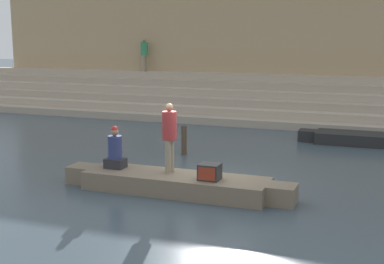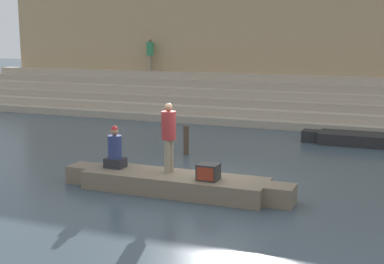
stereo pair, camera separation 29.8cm
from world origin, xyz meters
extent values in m
plane|color=#3D4C56|center=(0.00, 0.00, 0.00)|extent=(120.00, 120.00, 0.00)
cube|color=tan|center=(0.00, 11.32, 0.17)|extent=(36.00, 4.57, 0.34)
cube|color=#B2A28D|center=(0.00, 11.71, 0.51)|extent=(36.00, 3.81, 0.34)
cube|color=tan|center=(0.00, 12.09, 0.84)|extent=(36.00, 3.05, 0.34)
cube|color=#B2A28D|center=(0.00, 12.47, 1.18)|extent=(36.00, 2.29, 0.34)
cube|color=tan|center=(0.00, 12.85, 1.52)|extent=(36.00, 1.52, 0.34)
cube|color=#B2A28D|center=(0.00, 13.23, 1.86)|extent=(36.00, 0.76, 0.34)
cube|color=tan|center=(0.00, 14.21, 3.29)|extent=(34.20, 1.20, 6.58)
cube|color=brown|center=(0.00, 13.59, 0.30)|extent=(34.20, 0.12, 0.60)
cube|color=#756651|center=(-0.46, -0.95, 0.23)|extent=(4.81, 1.28, 0.47)
cube|color=tan|center=(-0.46, -0.95, 0.44)|extent=(4.43, 1.18, 0.05)
cube|color=#756651|center=(2.29, -0.95, 0.23)|extent=(0.67, 0.70, 0.47)
cube|color=#756651|center=(-3.20, -0.95, 0.23)|extent=(0.67, 0.70, 0.47)
cylinder|color=olive|center=(-1.18, -0.21, 0.37)|extent=(2.37, 0.04, 0.04)
cylinder|color=gray|center=(-0.67, -0.71, 0.91)|extent=(0.16, 0.16, 0.87)
cylinder|color=gray|center=(-0.67, -0.91, 0.91)|extent=(0.16, 0.16, 0.87)
cylinder|color=#B23333|center=(-0.67, -0.81, 1.71)|extent=(0.37, 0.37, 0.73)
sphere|color=#9E7556|center=(-0.67, -0.81, 2.17)|extent=(0.21, 0.21, 0.21)
cube|color=#28282D|center=(-2.23, -0.86, 0.60)|extent=(0.52, 0.41, 0.25)
cylinder|color=navy|center=(-2.23, -0.86, 1.03)|extent=(0.37, 0.37, 0.62)
sphere|color=#9E7556|center=(-2.23, -0.86, 1.45)|extent=(0.21, 0.21, 0.21)
sphere|color=red|center=(-2.23, -0.86, 1.52)|extent=(0.18, 0.18, 0.18)
cube|color=#2D2D2D|center=(0.51, -1.09, 0.67)|extent=(0.51, 0.46, 0.40)
cube|color=#99331E|center=(0.51, -1.32, 0.67)|extent=(0.43, 0.02, 0.32)
cube|color=black|center=(4.30, 7.09, 0.21)|extent=(4.62, 1.25, 0.42)
cube|color=tan|center=(4.30, 7.09, 0.39)|extent=(4.25, 1.15, 0.05)
cube|color=black|center=(1.67, 7.09, 0.21)|extent=(0.65, 0.69, 0.42)
cylinder|color=#473828|center=(-1.86, 3.22, 0.49)|extent=(0.18, 0.18, 0.98)
cylinder|color=gray|center=(-8.11, 13.34, 2.45)|extent=(0.16, 0.16, 0.85)
cylinder|color=gray|center=(-8.11, 13.12, 2.45)|extent=(0.16, 0.16, 0.85)
cylinder|color=#338456|center=(-8.11, 13.23, 3.24)|extent=(0.39, 0.39, 0.71)
sphere|color=#9E7556|center=(-8.11, 13.23, 3.69)|extent=(0.20, 0.20, 0.20)
camera|label=1|loc=(4.60, -13.14, 3.98)|focal=50.00mm
camera|label=2|loc=(4.88, -13.03, 3.98)|focal=50.00mm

